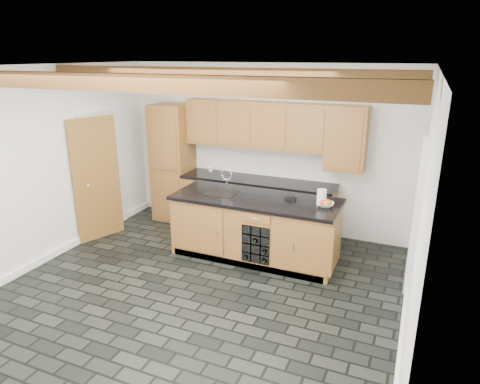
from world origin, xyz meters
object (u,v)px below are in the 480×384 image
(island, at_px, (255,227))
(fruit_bowl, at_px, (325,205))
(kitchen_scale, at_px, (290,198))
(paper_towel, at_px, (322,197))

(island, distance_m, fruit_bowl, 1.13)
(island, xyz_separation_m, kitchen_scale, (0.48, 0.14, 0.49))
(fruit_bowl, height_order, paper_towel, paper_towel)
(fruit_bowl, xyz_separation_m, paper_towel, (-0.07, 0.05, 0.08))
(kitchen_scale, relative_size, fruit_bowl, 0.69)
(island, relative_size, kitchen_scale, 15.42)
(island, xyz_separation_m, fruit_bowl, (1.01, 0.04, 0.49))
(kitchen_scale, xyz_separation_m, paper_towel, (0.46, -0.05, 0.09))
(island, height_order, fruit_bowl, fruit_bowl)
(fruit_bowl, bearing_deg, kitchen_scale, 169.26)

